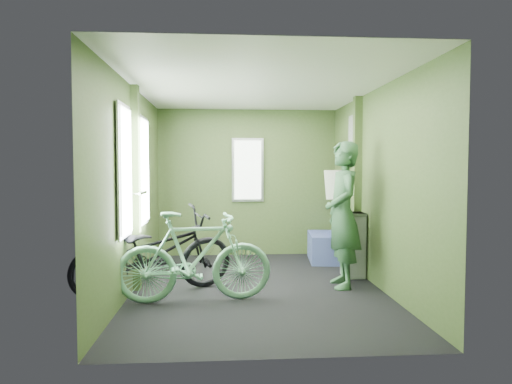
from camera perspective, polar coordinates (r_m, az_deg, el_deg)
room at (r=5.25m, az=-0.36°, el=3.62°), size 4.00×4.02×2.31m
bicycle_black at (r=5.20m, az=-12.43°, el=-12.44°), size 1.94×1.44×1.03m
bicycle_mint at (r=4.84m, az=-7.62°, el=-13.57°), size 1.62×0.68×0.98m
passenger at (r=5.37m, az=10.78°, el=-2.76°), size 0.41×0.69×1.69m
waste_box at (r=5.96m, az=12.02°, el=-6.43°), size 0.24×0.34×0.82m
bench_seat at (r=6.90m, az=8.78°, el=-6.41°), size 0.54×0.86×0.86m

